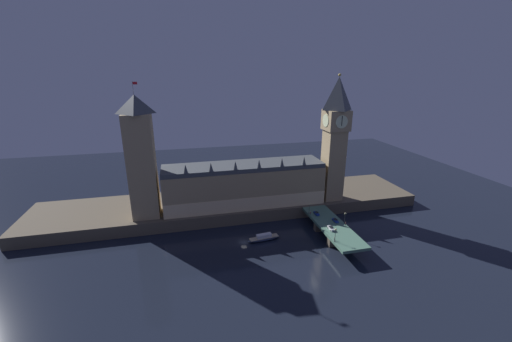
# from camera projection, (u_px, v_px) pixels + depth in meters

# --- Properties ---
(ground_plane) EXTENTS (400.00, 400.00, 0.00)m
(ground_plane) POSITION_uv_depth(u_px,v_px,m) (244.00, 242.00, 151.49)
(ground_plane) COLOR black
(embankment) EXTENTS (220.00, 42.00, 6.59)m
(embankment) POSITION_uv_depth(u_px,v_px,m) (231.00, 204.00, 186.56)
(embankment) COLOR brown
(embankment) RESTS_ON ground_plane
(parliament_hall) EXTENTS (88.43, 21.41, 28.10)m
(parliament_hall) POSITION_uv_depth(u_px,v_px,m) (244.00, 184.00, 176.07)
(parliament_hall) COLOR tan
(parliament_hall) RESTS_ON embankment
(clock_tower) EXTENTS (12.95, 13.06, 71.13)m
(clock_tower) POSITION_uv_depth(u_px,v_px,m) (335.00, 136.00, 175.58)
(clock_tower) COLOR tan
(clock_tower) RESTS_ON embankment
(victoria_tower) EXTENTS (13.41, 13.41, 67.92)m
(victoria_tower) POSITION_uv_depth(u_px,v_px,m) (141.00, 158.00, 155.64)
(victoria_tower) COLOR tan
(victoria_tower) RESTS_ON embankment
(bridge) EXTENTS (13.53, 46.00, 6.55)m
(bridge) POSITION_uv_depth(u_px,v_px,m) (332.00, 228.00, 155.11)
(bridge) COLOR #4C7560
(bridge) RESTS_ON ground_plane
(car_northbound_lead) EXTENTS (1.91, 4.16, 1.53)m
(car_northbound_lead) POSITION_uv_depth(u_px,v_px,m) (316.00, 213.00, 165.44)
(car_northbound_lead) COLOR navy
(car_northbound_lead) RESTS_ON bridge
(car_northbound_trail) EXTENTS (1.89, 4.61, 1.58)m
(car_northbound_trail) POSITION_uv_depth(u_px,v_px,m) (331.00, 228.00, 149.90)
(car_northbound_trail) COLOR silver
(car_northbound_trail) RESTS_ON bridge
(car_southbound_trail) EXTENTS (1.86, 4.28, 1.43)m
(car_southbound_trail) POSITION_uv_depth(u_px,v_px,m) (335.00, 220.00, 157.82)
(car_southbound_trail) COLOR navy
(car_southbound_trail) RESTS_ON bridge
(pedestrian_near_rail) EXTENTS (0.38, 0.38, 1.83)m
(pedestrian_near_rail) POSITION_uv_depth(u_px,v_px,m) (335.00, 238.00, 140.23)
(pedestrian_near_rail) COLOR black
(pedestrian_near_rail) RESTS_ON bridge
(pedestrian_mid_walk) EXTENTS (0.38, 0.38, 1.77)m
(pedestrian_mid_walk) POSITION_uv_depth(u_px,v_px,m) (346.00, 224.00, 153.85)
(pedestrian_mid_walk) COLOR black
(pedestrian_mid_walk) RESTS_ON bridge
(pedestrian_far_rail) EXTENTS (0.38, 0.38, 1.65)m
(pedestrian_far_rail) POSITION_uv_depth(u_px,v_px,m) (311.00, 213.00, 165.57)
(pedestrian_far_rail) COLOR black
(pedestrian_far_rail) RESTS_ON bridge
(street_lamp_near) EXTENTS (1.34, 0.60, 6.55)m
(street_lamp_near) POSITION_uv_depth(u_px,v_px,m) (335.00, 233.00, 138.30)
(street_lamp_near) COLOR #2D3333
(street_lamp_near) RESTS_ON bridge
(street_lamp_mid) EXTENTS (1.34, 0.60, 5.98)m
(street_lamp_mid) POSITION_uv_depth(u_px,v_px,m) (345.00, 217.00, 154.85)
(street_lamp_mid) COLOR #2D3333
(street_lamp_mid) RESTS_ON bridge
(street_lamp_far) EXTENTS (1.34, 0.60, 6.02)m
(street_lamp_far) POSITION_uv_depth(u_px,v_px,m) (309.00, 207.00, 165.64)
(street_lamp_far) COLOR #2D3333
(street_lamp_far) RESTS_ON bridge
(boat_upstream) EXTENTS (16.89, 5.83, 3.27)m
(boat_upstream) POSITION_uv_depth(u_px,v_px,m) (264.00, 238.00, 153.05)
(boat_upstream) COLOR #1E2842
(boat_upstream) RESTS_ON ground_plane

